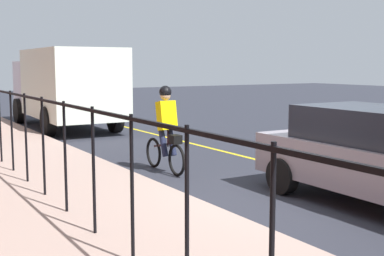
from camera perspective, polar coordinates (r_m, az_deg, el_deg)
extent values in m
plane|color=#292B35|center=(8.87, 12.81, -7.87)|extent=(80.00, 80.00, 0.00)
cube|color=yellow|center=(10.03, 19.41, -6.35)|extent=(36.00, 0.12, 0.01)
cube|color=tan|center=(7.00, -7.95, -11.20)|extent=(40.00, 3.20, 0.15)
cylinder|color=black|center=(4.53, -0.57, -9.73)|extent=(0.04, 0.04, 1.60)
cylinder|color=black|center=(5.50, -6.67, -6.77)|extent=(0.04, 0.04, 1.60)
cylinder|color=black|center=(6.51, -10.86, -4.67)|extent=(0.04, 0.04, 1.60)
cylinder|color=black|center=(7.56, -13.89, -3.12)|extent=(0.04, 0.04, 1.60)
cylinder|color=black|center=(8.63, -16.18, -1.95)|extent=(0.04, 0.04, 1.60)
cylinder|color=black|center=(9.71, -17.95, -1.04)|extent=(0.04, 0.04, 1.60)
cylinder|color=black|center=(10.80, -19.37, -0.31)|extent=(0.04, 0.04, 1.60)
cylinder|color=black|center=(11.90, -20.52, 0.29)|extent=(0.04, 0.04, 1.60)
cube|color=black|center=(7.47, -14.06, 2.55)|extent=(18.04, 0.04, 0.04)
torus|color=black|center=(11.37, -4.29, -2.74)|extent=(0.66, 0.07, 0.66)
torus|color=black|center=(10.45, -1.72, -3.58)|extent=(0.66, 0.07, 0.66)
cube|color=black|center=(10.86, -3.07, -1.85)|extent=(0.93, 0.05, 0.24)
cylinder|color=black|center=(10.71, -2.70, -1.16)|extent=(0.03, 0.03, 0.35)
cube|color=yellow|center=(10.70, -2.84, 1.39)|extent=(0.35, 0.36, 0.63)
sphere|color=tan|center=(10.71, -2.98, 3.65)|extent=(0.22, 0.22, 0.22)
sphere|color=black|center=(10.70, -2.98, 4.02)|extent=(0.26, 0.26, 0.26)
cylinder|color=#191E38|center=(10.70, -3.25, -1.44)|extent=(0.34, 0.12, 0.65)
cylinder|color=#191E38|center=(10.79, -2.30, -1.37)|extent=(0.34, 0.12, 0.65)
cube|color=black|center=(10.43, -1.86, -1.27)|extent=(0.24, 0.20, 0.18)
cube|color=#1E232D|center=(8.71, 19.96, 0.31)|extent=(2.49, 1.62, 0.56)
cylinder|color=black|center=(10.33, 17.17, -4.09)|extent=(0.64, 0.23, 0.64)
cylinder|color=black|center=(9.16, 9.98, -5.28)|extent=(0.64, 0.23, 0.64)
cube|color=silver|center=(17.96, -13.17, 4.86)|extent=(4.82, 2.53, 2.30)
cube|color=silver|center=(21.27, -15.84, 4.55)|extent=(1.88, 2.26, 1.90)
cylinder|color=black|center=(20.94, -18.63, 1.81)|extent=(0.97, 0.33, 0.96)
cylinder|color=black|center=(21.49, -12.77, 2.13)|extent=(0.97, 0.33, 0.96)
cylinder|color=black|center=(16.73, -15.68, 0.69)|extent=(0.97, 0.33, 0.96)
cylinder|color=black|center=(17.41, -8.52, 1.11)|extent=(0.97, 0.33, 0.96)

